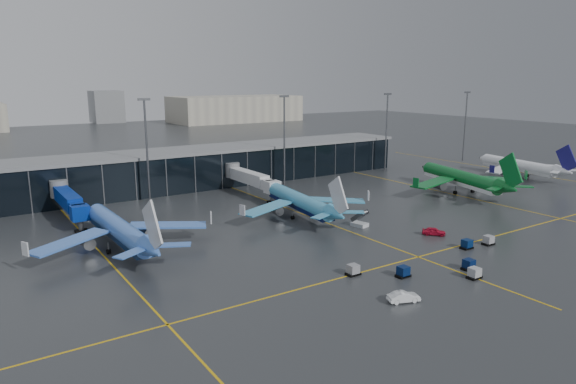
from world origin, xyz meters
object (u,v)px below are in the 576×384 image
airliner_klm_near (299,192)px  airliner_aer_lingus (461,169)px  service_van_white (404,297)px  airliner_arkefly (118,217)px  mobile_airstair (360,223)px  airliner_ba (519,159)px  service_van_red (434,231)px  baggage_carts (444,260)px

airliner_klm_near → airliner_aer_lingus: bearing=3.7°
airliner_klm_near → service_van_white: bearing=-99.4°
airliner_arkefly → mobile_airstair: size_ratio=10.51×
airliner_ba → airliner_klm_near: bearing=-169.0°
airliner_ba → service_van_white: bearing=-144.6°
airliner_ba → mobile_airstair: size_ratio=10.21×
service_van_red → baggage_carts: bearing=-173.4°
airliner_klm_near → airliner_ba: 84.28m
airliner_aer_lingus → service_van_red: 43.61m
airliner_aer_lingus → baggage_carts: size_ratio=1.23×
airliner_klm_near → baggage_carts: bearing=-78.6°
airliner_klm_near → mobile_airstair: airliner_klm_near is taller
baggage_carts → service_van_red: bearing=46.7°
baggage_carts → mobile_airstair: size_ratio=9.13×
airliner_arkefly → service_van_white: (25.86, -44.60, -5.08)m
airliner_arkefly → service_van_white: 51.81m
airliner_klm_near → service_van_red: airliner_klm_near is taller
airliner_aer_lingus → baggage_carts: airliner_aer_lingus is taller
airliner_arkefly → airliner_klm_near: (39.70, 0.45, -0.24)m
airliner_arkefly → airliner_klm_near: 39.70m
airliner_klm_near → airliner_aer_lingus: 50.68m
airliner_ba → baggage_carts: size_ratio=1.12×
airliner_arkefly → airliner_aer_lingus: 90.31m
airliner_aer_lingus → airliner_ba: (33.71, 4.65, -0.58)m
airliner_arkefly → airliner_ba: airliner_arkefly is taller
airliner_aer_lingus → service_van_red: bearing=-132.7°
baggage_carts → airliner_ba: bearing=25.8°
airliner_klm_near → baggage_carts: 38.80m
airliner_aer_lingus → service_van_white: airliner_aer_lingus is taller
airliner_ba → service_van_white: size_ratio=8.14×
airliner_arkefly → service_van_white: size_ratio=8.38×
airliner_arkefly → baggage_carts: (42.23, -37.97, -5.06)m
airliner_arkefly → baggage_carts: 57.01m
baggage_carts → service_van_red: 16.53m
airliner_arkefly → airliner_aer_lingus: airliner_aer_lingus is taller
airliner_arkefly → airliner_ba: 123.98m
airliner_klm_near → service_van_white: (-13.84, -45.05, -4.84)m
airliner_aer_lingus → airliner_ba: bearing=23.2°
airliner_ba → service_van_white: airliner_ba is taller
airliner_klm_near → airliner_arkefly: bearing=-171.7°
airliner_klm_near → mobile_airstair: size_ratio=10.08×
service_van_red → airliner_arkefly: bearing=114.0°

